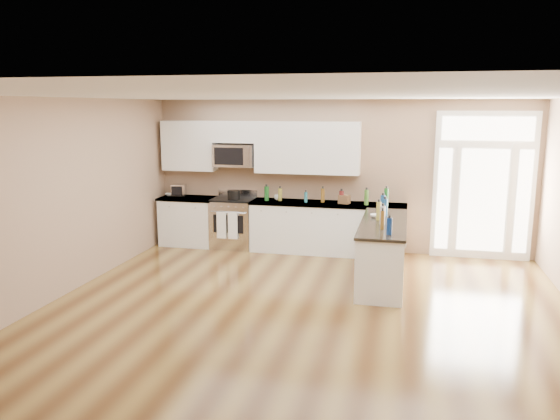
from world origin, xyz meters
name	(u,v)px	position (x,y,z in m)	size (l,w,h in m)	color
ground	(295,332)	(0.00, 0.00, 0.00)	(8.00, 8.00, 0.00)	#503216
room_shell	(295,192)	(0.00, 0.00, 1.71)	(8.00, 8.00, 8.00)	#9B7C62
back_cabinet_left	(189,222)	(-2.87, 3.69, 0.44)	(1.10, 0.66, 0.94)	white
back_cabinet_right	(327,230)	(-0.16, 3.69, 0.44)	(2.85, 0.66, 0.94)	white
peninsula_cabinet	(383,254)	(0.93, 2.24, 0.43)	(0.69, 2.32, 0.94)	white
upper_cabinet_left	(190,146)	(-2.88, 3.83, 1.93)	(1.04, 0.33, 0.95)	white
upper_cabinet_right	(307,148)	(-0.57, 3.83, 1.93)	(1.94, 0.33, 0.95)	white
upper_cabinet_short	(235,132)	(-1.95, 3.83, 2.20)	(0.82, 0.33, 0.40)	white
microwave	(235,155)	(-1.95, 3.80, 1.76)	(0.78, 0.41, 0.42)	silver
entry_door	(483,186)	(2.55, 3.95, 1.30)	(1.70, 0.10, 2.60)	white
kitchen_range	(234,223)	(-1.96, 3.69, 0.48)	(0.79, 0.69, 1.08)	silver
stockpot	(234,195)	(-1.92, 3.59, 1.04)	(0.24, 0.24, 0.19)	black
toaster_oven	(179,190)	(-3.12, 3.81, 1.05)	(0.27, 0.21, 0.23)	silver
cardboard_box	(344,199)	(0.15, 3.68, 1.02)	(0.19, 0.14, 0.16)	brown
bowl_left	(170,195)	(-3.29, 3.77, 0.96)	(0.20, 0.20, 0.05)	white
bowl_peninsula	(376,216)	(0.78, 2.54, 0.97)	(0.17, 0.17, 0.05)	white
cup_counter	(278,197)	(-1.12, 3.78, 0.99)	(0.12, 0.12, 0.10)	white
counter_bottles	(352,203)	(0.36, 3.01, 1.07)	(2.42, 2.40, 0.32)	#19591E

